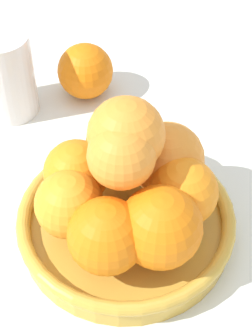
# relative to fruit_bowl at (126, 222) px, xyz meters

# --- Properties ---
(ground_plane) EXTENTS (4.00, 4.00, 0.00)m
(ground_plane) POSITION_rel_fruit_bowl_xyz_m (0.00, 0.00, -0.02)
(ground_plane) COLOR silver
(fruit_bowl) EXTENTS (0.24, 0.24, 0.04)m
(fruit_bowl) POSITION_rel_fruit_bowl_xyz_m (0.00, 0.00, 0.00)
(fruit_bowl) COLOR gold
(fruit_bowl) RESTS_ON ground_plane
(orange_pile) EXTENTS (0.20, 0.19, 0.14)m
(orange_pile) POSITION_rel_fruit_bowl_xyz_m (-0.00, 0.00, 0.07)
(orange_pile) COLOR orange
(orange_pile) RESTS_ON fruit_bowl
(stray_orange) EXTENTS (0.08, 0.08, 0.08)m
(stray_orange) POSITION_rel_fruit_bowl_xyz_m (-0.20, -0.16, 0.02)
(stray_orange) COLOR orange
(stray_orange) RESTS_ON ground_plane
(drinking_glass) EXTENTS (0.08, 0.08, 0.12)m
(drinking_glass) POSITION_rel_fruit_bowl_xyz_m (-0.12, -0.24, 0.04)
(drinking_glass) COLOR white
(drinking_glass) RESTS_ON ground_plane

